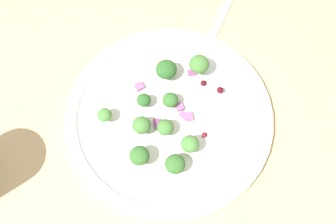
{
  "coord_description": "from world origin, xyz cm",
  "views": [
    {
      "loc": [
        9.31,
        -17.88,
        50.62
      ],
      "look_at": [
        -2.56,
        -0.36,
        2.7
      ],
      "focal_mm": 41.61,
      "sensor_mm": 36.0,
      "label": 1
    }
  ],
  "objects": [
    {
      "name": "ground_plane",
      "position": [
        0.0,
        0.0,
        -1.0
      ],
      "size": [
        180.0,
        180.0,
        2.0
      ],
      "primitive_type": "cube",
      "color": "tan"
    },
    {
      "name": "plate",
      "position": [
        -2.56,
        -0.36,
        0.86
      ],
      "size": [
        28.76,
        28.76,
        1.7
      ],
      "color": "white",
      "rests_on": "ground_plane"
    },
    {
      "name": "dressing_pool",
      "position": [
        -2.56,
        -0.36,
        1.3
      ],
      "size": [
        16.68,
        16.68,
        0.2
      ],
      "primitive_type": "cylinder",
      "color": "white",
      "rests_on": "plate"
    },
    {
      "name": "broccoli_floret_0",
      "position": [
        2.42,
        -2.7,
        3.2
      ],
      "size": [
        2.37,
        2.37,
        2.4
      ],
      "color": "#9EC684",
      "rests_on": "plate"
    },
    {
      "name": "broccoli_floret_1",
      "position": [
        -6.33,
        4.75,
        3.08
      ],
      "size": [
        2.98,
        2.98,
        3.01
      ],
      "color": "#ADD18E",
      "rests_on": "plate"
    },
    {
      "name": "broccoli_floret_2",
      "position": [
        -2.9,
        7.93,
        3.38
      ],
      "size": [
        2.84,
        2.84,
        2.87
      ],
      "color": "#8EB77A",
      "rests_on": "plate"
    },
    {
      "name": "broccoli_floret_3",
      "position": [
        -4.25,
        -4.06,
        3.14
      ],
      "size": [
        2.47,
        2.47,
        2.5
      ],
      "color": "#8EB77A",
      "rests_on": "plate"
    },
    {
      "name": "broccoli_floret_4",
      "position": [
        -1.55,
        -2.48,
        2.9
      ],
      "size": [
        2.24,
        2.24,
        2.27
      ],
      "color": "#ADD18E",
      "rests_on": "plate"
    },
    {
      "name": "broccoli_floret_5",
      "position": [
        2.32,
        -5.96,
        3.06
      ],
      "size": [
        2.61,
        2.61,
        2.65
      ],
      "color": "#9EC684",
      "rests_on": "plate"
    },
    {
      "name": "broccoli_floret_6",
      "position": [
        -9.27,
        -5.57,
        2.95
      ],
      "size": [
        1.95,
        1.95,
        1.97
      ],
      "color": "#ADD18E",
      "rests_on": "plate"
    },
    {
      "name": "broccoli_floret_7",
      "position": [
        -3.3,
        1.28,
        2.7
      ],
      "size": [
        2.18,
        2.18,
        2.21
      ],
      "color": "#9EC684",
      "rests_on": "plate"
    },
    {
      "name": "broccoli_floret_8",
      "position": [
        -2.0,
        -7.66,
        3.35
      ],
      "size": [
        2.59,
        2.59,
        2.63
      ],
      "color": "#8EB77A",
      "rests_on": "plate"
    },
    {
      "name": "broccoli_floret_9",
      "position": [
        -6.27,
        -0.8,
        2.79
      ],
      "size": [
        1.93,
        1.93,
        1.96
      ],
      "color": "#8EB77A",
      "rests_on": "plate"
    },
    {
      "name": "cranberry_0",
      "position": [
        -1.15,
        6.53,
        1.75
      ],
      "size": [
        0.83,
        0.83,
        0.83
      ],
      "primitive_type": "sphere",
      "color": "#4C0A14",
      "rests_on": "plate"
    },
    {
      "name": "cranberry_1",
      "position": [
        3.1,
        0.17,
        1.59
      ],
      "size": [
        0.74,
        0.74,
        0.74
      ],
      "primitive_type": "sphere",
      "color": "maroon",
      "rests_on": "plate"
    },
    {
      "name": "cranberry_2",
      "position": [
        1.44,
        6.78,
        2.01
      ],
      "size": [
        0.94,
        0.94,
        0.94
      ],
      "primitive_type": "sphere",
      "color": "#4C0A14",
      "rests_on": "plate"
    },
    {
      "name": "onion_bit_0",
      "position": [
        -1.94,
        1.5,
        1.83
      ],
      "size": [
        1.54,
        1.5,
        0.36
      ],
      "primitive_type": "cube",
      "rotation": [
        0.0,
        0.0,
        0.95
      ],
      "color": "#A35B93",
      "rests_on": "plate"
    },
    {
      "name": "onion_bit_1",
      "position": [
        -8.39,
        0.97,
        1.74
      ],
      "size": [
        1.48,
        1.52,
        0.51
      ],
      "primitive_type": "cube",
      "rotation": [
        0.0,
        0.0,
        2.71
      ],
      "color": "#A35B93",
      "rests_on": "plate"
    },
    {
      "name": "onion_bit_2",
      "position": [
        -3.1,
        -2.31,
        1.88
      ],
      "size": [
        1.43,
        1.46,
        0.53
      ],
      "primitive_type": "cube",
      "rotation": [
        0.0,
        0.0,
        0.72
      ],
      "color": "#843D75",
      "rests_on": "plate"
    },
    {
      "name": "onion_bit_3",
      "position": [
        -0.72,
        0.82,
        1.47
      ],
      "size": [
        1.42,
        1.02,
        0.48
      ],
      "primitive_type": "cube",
      "rotation": [
        0.0,
        0.0,
        3.01
      ],
      "color": "#A35B93",
      "rests_on": "plate"
    },
    {
      "name": "onion_bit_4",
      "position": [
        -3.47,
        7.15,
        1.52
      ],
      "size": [
        1.56,
        1.56,
        0.34
      ],
      "primitive_type": "cube",
      "rotation": [
        0.0,
        0.0,
        0.77
      ],
      "color": "#934C84",
      "rests_on": "plate"
    },
    {
      "name": "onion_bit_5",
      "position": [
        0.33,
        1.11,
        1.61
      ],
      "size": [
        1.5,
        1.49,
        0.52
      ],
      "primitive_type": "cube",
      "rotation": [
        0.0,
        0.0,
        2.38
      ],
      "color": "#A35B93",
      "rests_on": "plate"
    },
    {
      "name": "fork",
      "position": [
        -5.23,
        17.74,
        0.25
      ],
      "size": [
        5.16,
        18.62,
        0.5
      ],
      "color": "silver",
      "rests_on": "ground_plane"
    }
  ]
}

